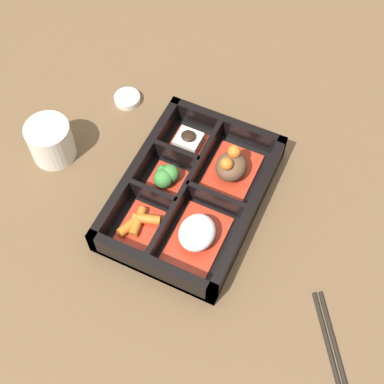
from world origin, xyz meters
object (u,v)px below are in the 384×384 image
(bowl_rice, at_px, (197,234))
(chopsticks, at_px, (338,366))
(tea_cup, at_px, (51,141))
(sauce_dish, at_px, (127,99))

(bowl_rice, relative_size, chopsticks, 0.58)
(bowl_rice, bearing_deg, tea_cup, -99.75)
(tea_cup, relative_size, sauce_dish, 1.58)
(bowl_rice, distance_m, chopsticks, 0.26)
(bowl_rice, height_order, tea_cup, tea_cup)
(chopsticks, xyz_separation_m, sauce_dish, (-0.29, -0.48, 0.00))
(sauce_dish, bearing_deg, chopsticks, 58.91)
(chopsticks, bearing_deg, sauce_dish, -121.09)
(bowl_rice, xyz_separation_m, chopsticks, (0.09, 0.25, -0.02))
(tea_cup, distance_m, sauce_dish, 0.16)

